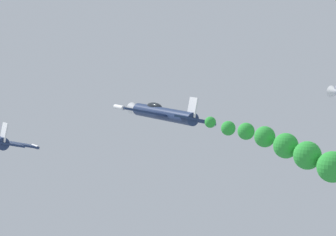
# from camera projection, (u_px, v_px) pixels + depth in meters

# --- Properties ---
(airplane_left_outer) EXTENTS (9.42, 10.35, 3.02)m
(airplane_left_outer) POSITION_uv_depth(u_px,v_px,m) (163.00, 113.00, 65.69)
(airplane_left_outer) COLOR navy
(smoke_trail_left_outer) EXTENTS (2.95, 13.42, 3.25)m
(smoke_trail_left_outer) POSITION_uv_depth(u_px,v_px,m) (294.00, 151.00, 52.88)
(smoke_trail_left_outer) COLOR green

